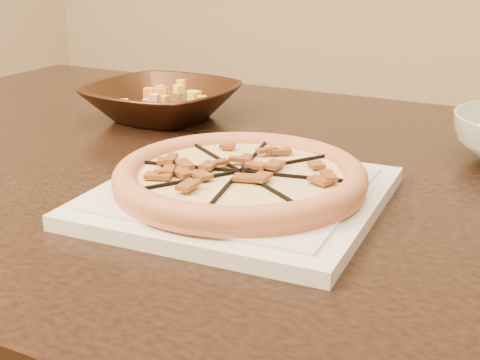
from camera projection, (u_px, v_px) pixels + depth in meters
The scene contains 5 objects.
dining_table at pixel (231, 218), 0.99m from camera, with size 1.58×1.06×0.75m.
plate at pixel (240, 195), 0.80m from camera, with size 0.33×0.33×0.02m.
pizza at pixel (240, 177), 0.79m from camera, with size 0.30×0.30×0.03m.
bronze_bowl at pixel (162, 102), 1.17m from camera, with size 0.25×0.25×0.06m, color #3D2314.
mixed_dish at pixel (161, 77), 1.16m from camera, with size 0.13×0.12×0.03m.
Camera 1 is at (0.21, -0.70, 1.05)m, focal length 50.00 mm.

